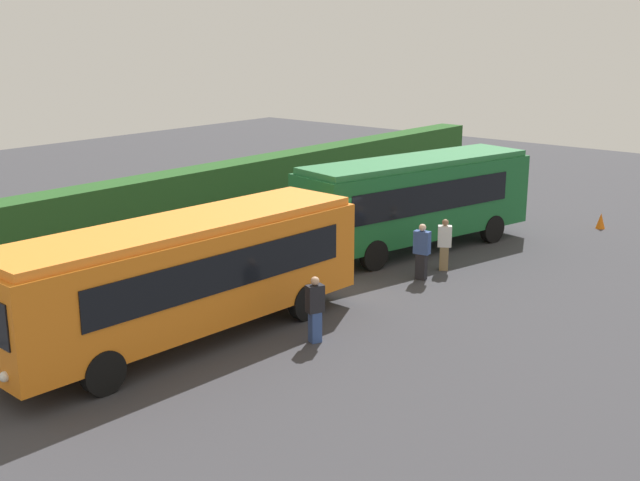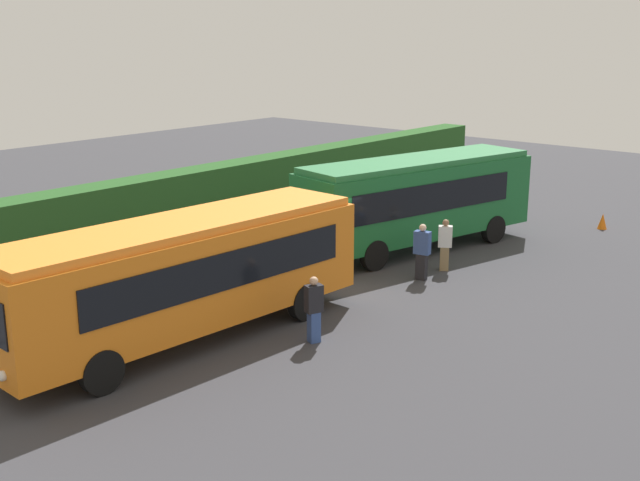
# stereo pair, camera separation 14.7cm
# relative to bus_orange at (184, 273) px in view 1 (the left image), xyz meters

# --- Properties ---
(ground_plane) EXTENTS (64.00, 64.00, 0.00)m
(ground_plane) POSITION_rel_bus_orange_xyz_m (5.90, 1.22, -1.77)
(ground_plane) COLOR #38383D
(bus_orange) EXTENTS (10.13, 2.88, 3.06)m
(bus_orange) POSITION_rel_bus_orange_xyz_m (0.00, 0.00, 0.00)
(bus_orange) COLOR orange
(bus_orange) RESTS_ON ground_plane
(bus_green) EXTENTS (9.43, 4.22, 3.20)m
(bus_green) POSITION_rel_bus_orange_xyz_m (10.83, 0.46, 0.07)
(bus_green) COLOR #19602D
(bus_green) RESTS_ON ground_plane
(person_left) EXTENTS (0.34, 0.45, 1.71)m
(person_left) POSITION_rel_bus_orange_xyz_m (-2.40, 3.38, -0.87)
(person_left) COLOR black
(person_left) RESTS_ON ground_plane
(person_center) EXTENTS (0.49, 0.39, 1.69)m
(person_center) POSITION_rel_bus_orange_xyz_m (2.01, -2.48, -0.88)
(person_center) COLOR #334C8C
(person_center) RESTS_ON ground_plane
(person_right) EXTENTS (0.34, 0.53, 1.75)m
(person_right) POSITION_rel_bus_orange_xyz_m (8.00, -1.66, -0.85)
(person_right) COLOR black
(person_right) RESTS_ON ground_plane
(person_far) EXTENTS (0.45, 0.50, 1.67)m
(person_far) POSITION_rel_bus_orange_xyz_m (9.29, -1.67, -0.90)
(person_far) COLOR olive
(person_far) RESTS_ON ground_plane
(hedge_row) EXTENTS (44.00, 1.36, 2.12)m
(hedge_row) POSITION_rel_bus_orange_xyz_m (5.90, 9.36, -0.71)
(hedge_row) COLOR #255321
(hedge_row) RESTS_ON ground_plane
(traffic_cone) EXTENTS (0.36, 0.36, 0.60)m
(traffic_cone) POSITION_rel_bus_orange_xyz_m (17.88, -3.38, -1.47)
(traffic_cone) COLOR orange
(traffic_cone) RESTS_ON ground_plane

